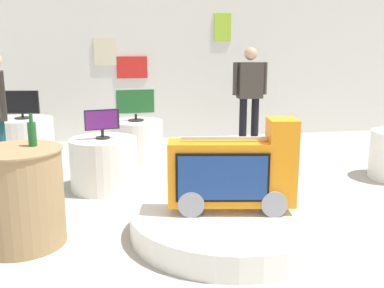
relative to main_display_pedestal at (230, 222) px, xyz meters
name	(u,v)px	position (x,y,z in m)	size (l,w,h in m)	color
ground_plane	(277,242)	(0.36, -0.26, -0.11)	(30.00, 30.00, 0.00)	#B2ADA3
back_wall_display	(186,57)	(0.35, 4.52, 1.40)	(11.56, 0.13, 3.02)	silver
main_display_pedestal	(230,222)	(0.00, 0.00, 0.00)	(1.82, 1.82, 0.22)	white
novelty_firetruck_tv	(234,174)	(0.02, -0.01, 0.46)	(1.16, 0.51, 0.84)	gray
display_pedestal_left_rear	(137,141)	(-0.69, 2.78, 0.20)	(0.78, 0.78, 0.62)	white
tv_on_left_rear	(136,103)	(-0.69, 2.78, 0.77)	(0.60, 0.23, 0.48)	black
display_pedestal_center_rear	(104,164)	(-1.15, 1.55, 0.20)	(0.80, 0.80, 0.62)	white
tv_on_center_rear	(102,122)	(-1.15, 1.55, 0.71)	(0.40, 0.16, 0.35)	black
display_pedestal_far_right	(25,138)	(-2.38, 3.31, 0.20)	(0.89, 0.89, 0.62)	white
tv_on_far_right	(22,104)	(-2.38, 3.31, 0.73)	(0.52, 0.24, 0.43)	black
side_table_round	(20,196)	(-1.83, 0.12, 0.32)	(0.77, 0.77, 0.85)	#9E7F56
bottle_on_side_table	(32,133)	(-1.71, 0.21, 0.85)	(0.07, 0.07, 0.28)	#195926
shopper_browsing_near_truck	(250,92)	(1.11, 2.98, 0.88)	(0.56, 0.21, 1.68)	black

